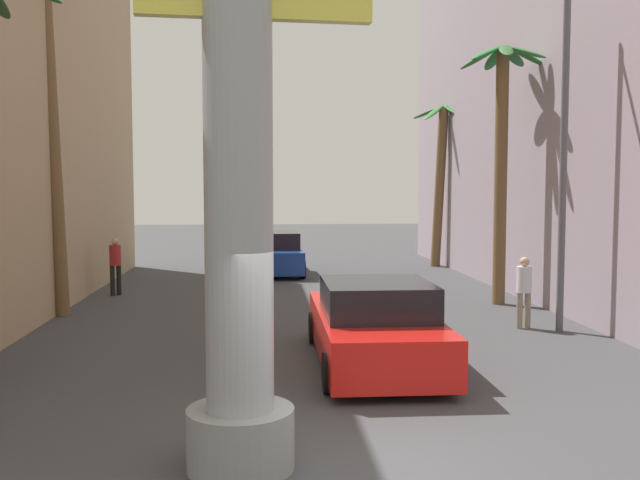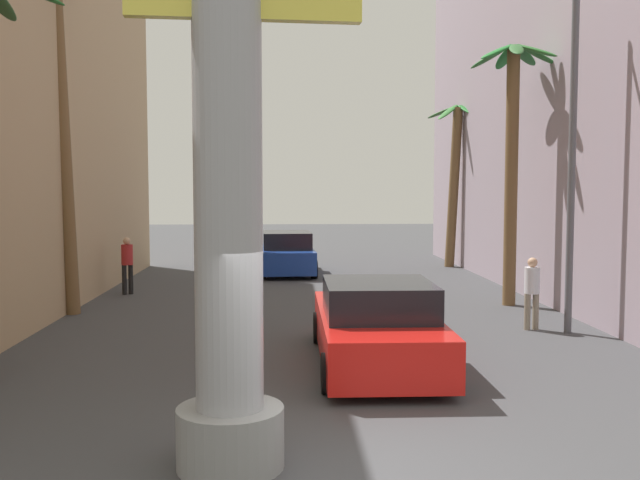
% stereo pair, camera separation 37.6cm
% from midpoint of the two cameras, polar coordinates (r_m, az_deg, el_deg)
% --- Properties ---
extents(ground_plane, '(88.18, 88.18, 0.00)m').
position_cam_midpoint_polar(ground_plane, '(18.06, -2.18, -6.01)').
color(ground_plane, '#424244').
extents(building_right, '(7.21, 25.41, 13.48)m').
position_cam_midpoint_polar(building_right, '(24.00, 22.72, 12.40)').
color(building_right, '#9E8C99').
rests_on(building_right, ground).
extents(neon_sign_pole, '(2.94, 1.23, 10.32)m').
position_cam_midpoint_polar(neon_sign_pole, '(8.15, -7.94, 14.46)').
color(neon_sign_pole, '#9E9EA3').
rests_on(neon_sign_pole, ground).
extents(street_lamp, '(2.75, 0.28, 7.71)m').
position_cam_midpoint_polar(street_lamp, '(16.48, 17.03, 9.07)').
color(street_lamp, '#59595E').
rests_on(street_lamp, ground).
extents(car_lead, '(2.17, 5.18, 1.56)m').
position_cam_midpoint_polar(car_lead, '(12.97, 3.54, -6.91)').
color(car_lead, black).
rests_on(car_lead, ground).
extents(car_far, '(2.16, 4.57, 1.56)m').
position_cam_midpoint_polar(car_far, '(26.57, -4.09, -1.11)').
color(car_far, black).
rests_on(car_far, ground).
extents(palm_tree_far_right, '(2.49, 2.53, 6.54)m').
position_cam_midpoint_polar(palm_tree_far_right, '(29.09, 9.26, 5.53)').
color(palm_tree_far_right, brown).
rests_on(palm_tree_far_right, ground).
extents(palm_tree_mid_left, '(2.44, 2.45, 9.13)m').
position_cam_midpoint_polar(palm_tree_mid_left, '(18.96, -21.26, 10.92)').
color(palm_tree_mid_left, brown).
rests_on(palm_tree_mid_left, ground).
extents(palm_tree_mid_right, '(2.33, 2.40, 7.06)m').
position_cam_midpoint_polar(palm_tree_mid_right, '(20.02, 13.82, 7.71)').
color(palm_tree_mid_right, brown).
rests_on(palm_tree_mid_right, ground).
extents(pedestrian_far_left, '(0.47, 0.47, 1.72)m').
position_cam_midpoint_polar(pedestrian_far_left, '(22.05, -16.53, -1.67)').
color(pedestrian_far_left, black).
rests_on(pedestrian_far_left, ground).
extents(pedestrian_mid_right, '(0.38, 0.38, 1.64)m').
position_cam_midpoint_polar(pedestrian_mid_right, '(16.81, 15.39, -3.63)').
color(pedestrian_mid_right, gray).
rests_on(pedestrian_mid_right, ground).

